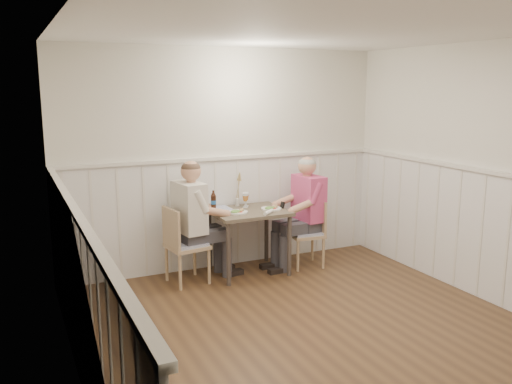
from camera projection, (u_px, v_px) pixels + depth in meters
ground_plane at (323, 339)px, 4.69m from camera, size 4.50×4.50×0.00m
room_shell at (327, 166)px, 4.40m from camera, size 4.04×4.54×2.60m
wainscot at (287, 242)px, 5.17m from camera, size 4.00×4.49×1.34m
dining_table at (249, 219)px, 6.25m from camera, size 0.85×0.70×0.75m
chair_right at (310, 230)px, 6.55m from camera, size 0.43×0.43×0.81m
chair_left at (183, 243)px, 5.93m from camera, size 0.46×0.46×0.87m
man_in_pink at (305, 220)px, 6.54m from camera, size 0.65×0.45×1.36m
diner_cream at (193, 231)px, 6.00m from camera, size 0.69×0.48×1.39m
plate_man at (271, 208)px, 6.27m from camera, size 0.24×0.24×0.06m
plate_diner at (237, 211)px, 6.09m from camera, size 0.23×0.23×0.06m
beer_glass_a at (246, 197)px, 6.42m from camera, size 0.07×0.07×0.17m
beer_glass_b at (245, 198)px, 6.36m from camera, size 0.07×0.07×0.17m
beer_bottle at (213, 201)px, 6.26m from camera, size 0.06×0.06×0.22m
rolled_napkin at (269, 212)px, 6.05m from camera, size 0.17×0.15×0.04m
grass_vase at (237, 190)px, 6.42m from camera, size 0.05×0.05×0.42m
gingham_mat at (216, 209)px, 6.30m from camera, size 0.34×0.28×0.01m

